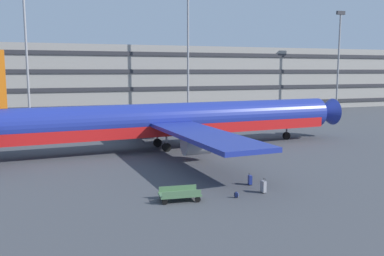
{
  "coord_description": "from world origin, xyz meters",
  "views": [
    {
      "loc": [
        -9.72,
        -41.46,
        8.17
      ],
      "look_at": [
        2.28,
        -6.45,
        3.0
      ],
      "focal_mm": 38.47,
      "sensor_mm": 36.0,
      "label": 1
    }
  ],
  "objects_px": {
    "airliner": "(171,121)",
    "baggage_cart": "(180,194)",
    "suitcase_scuffed": "(250,180)",
    "backpack_purple": "(236,195)",
    "suitcase_teal": "(263,186)"
  },
  "relations": [
    {
      "from": "airliner",
      "to": "baggage_cart",
      "type": "height_order",
      "value": "airliner"
    },
    {
      "from": "suitcase_scuffed",
      "to": "backpack_purple",
      "type": "bearing_deg",
      "value": -132.21
    },
    {
      "from": "backpack_purple",
      "to": "airliner",
      "type": "bearing_deg",
      "value": 87.54
    },
    {
      "from": "backpack_purple",
      "to": "baggage_cart",
      "type": "distance_m",
      "value": 3.71
    },
    {
      "from": "suitcase_teal",
      "to": "backpack_purple",
      "type": "xyz_separation_m",
      "value": [
        -2.19,
        -0.43,
        -0.24
      ]
    },
    {
      "from": "airliner",
      "to": "backpack_purple",
      "type": "distance_m",
      "value": 18.0
    },
    {
      "from": "airliner",
      "to": "suitcase_scuffed",
      "type": "relative_size",
      "value": 51.29
    },
    {
      "from": "suitcase_teal",
      "to": "backpack_purple",
      "type": "distance_m",
      "value": 2.25
    },
    {
      "from": "airliner",
      "to": "baggage_cart",
      "type": "distance_m",
      "value": 17.9
    },
    {
      "from": "suitcase_teal",
      "to": "airliner",
      "type": "bearing_deg",
      "value": 94.71
    },
    {
      "from": "suitcase_teal",
      "to": "baggage_cart",
      "type": "height_order",
      "value": "suitcase_teal"
    },
    {
      "from": "suitcase_scuffed",
      "to": "baggage_cart",
      "type": "height_order",
      "value": "suitcase_scuffed"
    },
    {
      "from": "suitcase_teal",
      "to": "baggage_cart",
      "type": "xyz_separation_m",
      "value": [
        -5.85,
        0.18,
        -0.01
      ]
    },
    {
      "from": "suitcase_scuffed",
      "to": "baggage_cart",
      "type": "distance_m",
      "value": 6.17
    },
    {
      "from": "suitcase_scuffed",
      "to": "airliner",
      "type": "bearing_deg",
      "value": 95.48
    }
  ]
}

